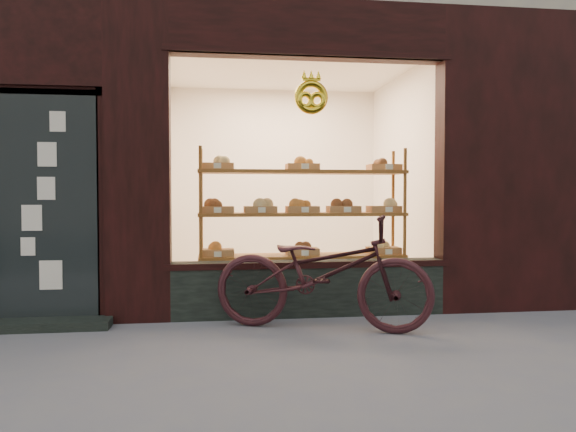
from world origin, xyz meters
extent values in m
plane|color=slate|center=(0.00, 0.00, 0.00)|extent=(90.00, 90.00, 0.00)
cube|color=black|center=(0.45, 2.12, 0.28)|extent=(2.70, 0.25, 0.55)
cube|color=black|center=(-2.00, 2.06, 1.10)|extent=(0.90, 0.04, 2.15)
cube|color=black|center=(-2.00, 1.90, 0.04)|extent=(1.15, 0.35, 0.08)
torus|color=yellow|center=(0.45, 2.02, 2.15)|extent=(0.33, 0.07, 0.33)
cube|color=brown|center=(0.45, 2.55, 0.05)|extent=(2.20, 0.45, 0.04)
cube|color=brown|center=(0.45, 2.55, 0.55)|extent=(2.20, 0.45, 0.03)
cube|color=brown|center=(0.45, 2.55, 1.00)|extent=(2.20, 0.45, 0.04)
cube|color=brown|center=(0.45, 2.55, 1.45)|extent=(2.20, 0.45, 0.04)
cylinder|color=brown|center=(-0.62, 2.35, 0.85)|extent=(0.04, 0.04, 1.70)
cylinder|color=brown|center=(1.52, 2.35, 0.85)|extent=(0.04, 0.04, 1.70)
cylinder|color=brown|center=(-0.62, 2.75, 0.85)|extent=(0.04, 0.04, 1.70)
cylinder|color=brown|center=(1.52, 2.75, 0.85)|extent=(0.04, 0.04, 1.70)
cube|color=#A37A45|center=(-0.45, 2.55, 0.60)|extent=(0.34, 0.24, 0.07)
sphere|color=#AE5C2B|center=(-0.45, 2.55, 0.69)|extent=(0.11, 0.11, 0.11)
cube|color=white|center=(-0.45, 2.36, 0.60)|extent=(0.07, 0.01, 0.05)
cube|color=#A37A45|center=(0.45, 2.55, 0.60)|extent=(0.34, 0.24, 0.07)
sphere|color=brown|center=(0.45, 2.55, 0.69)|extent=(0.11, 0.11, 0.11)
cube|color=white|center=(0.45, 2.36, 0.60)|extent=(0.07, 0.01, 0.05)
cube|color=#A37A45|center=(1.35, 2.55, 0.60)|extent=(0.34, 0.24, 0.07)
sphere|color=tan|center=(1.35, 2.55, 0.69)|extent=(0.11, 0.11, 0.11)
cube|color=white|center=(1.35, 2.36, 0.60)|extent=(0.08, 0.01, 0.05)
cube|color=#A37A45|center=(-0.45, 2.55, 1.05)|extent=(0.34, 0.24, 0.07)
sphere|color=brown|center=(-0.45, 2.55, 1.14)|extent=(0.11, 0.11, 0.11)
cube|color=white|center=(-0.45, 2.36, 1.05)|extent=(0.07, 0.01, 0.06)
cube|color=#A37A45|center=(0.00, 2.55, 1.05)|extent=(0.34, 0.24, 0.07)
sphere|color=tan|center=(0.00, 2.55, 1.14)|extent=(0.11, 0.11, 0.11)
cube|color=white|center=(0.00, 2.36, 1.05)|extent=(0.07, 0.01, 0.06)
cube|color=#A37A45|center=(0.45, 2.55, 1.05)|extent=(0.34, 0.24, 0.07)
sphere|color=#AE5C2B|center=(0.45, 2.55, 1.14)|extent=(0.11, 0.11, 0.11)
cube|color=white|center=(0.45, 2.36, 1.05)|extent=(0.07, 0.01, 0.06)
cube|color=#A37A45|center=(0.90, 2.55, 1.05)|extent=(0.34, 0.24, 0.07)
sphere|color=brown|center=(0.90, 2.55, 1.14)|extent=(0.11, 0.11, 0.11)
cube|color=white|center=(0.90, 2.36, 1.05)|extent=(0.07, 0.01, 0.06)
cube|color=#A37A45|center=(1.35, 2.55, 1.05)|extent=(0.34, 0.24, 0.07)
sphere|color=tan|center=(1.35, 2.55, 1.14)|extent=(0.11, 0.11, 0.11)
cube|color=white|center=(1.35, 2.36, 1.05)|extent=(0.08, 0.01, 0.06)
cube|color=#A37A45|center=(-0.45, 2.55, 1.50)|extent=(0.34, 0.24, 0.07)
sphere|color=tan|center=(-0.45, 2.55, 1.59)|extent=(0.11, 0.11, 0.11)
cube|color=white|center=(-0.45, 2.36, 1.50)|extent=(0.07, 0.01, 0.06)
cube|color=#A37A45|center=(0.45, 2.55, 1.50)|extent=(0.34, 0.24, 0.07)
sphere|color=#AE5C2B|center=(0.45, 2.55, 1.59)|extent=(0.11, 0.11, 0.11)
cube|color=white|center=(0.45, 2.36, 1.50)|extent=(0.07, 0.01, 0.06)
cube|color=#A37A45|center=(1.35, 2.55, 1.50)|extent=(0.34, 0.24, 0.07)
sphere|color=brown|center=(1.35, 2.55, 1.59)|extent=(0.11, 0.11, 0.11)
cube|color=white|center=(1.35, 2.36, 1.50)|extent=(0.08, 0.01, 0.06)
imported|color=#311418|center=(0.46, 1.53, 0.51)|extent=(2.07, 1.32, 1.03)
camera|label=1|loc=(-0.52, -3.36, 1.20)|focal=35.00mm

